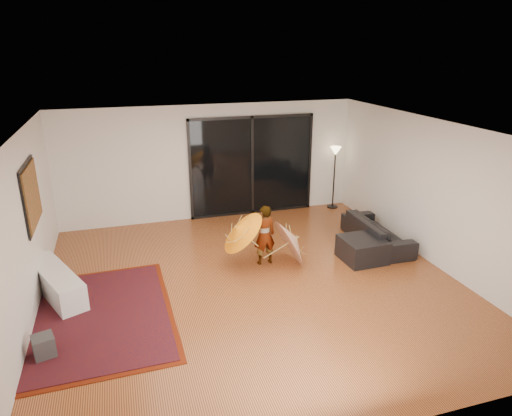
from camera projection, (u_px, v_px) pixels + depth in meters
name	position (u px, v px, depth m)	size (l,w,h in m)	color
floor	(254.00, 284.00, 8.00)	(7.00, 7.00, 0.00)	#AF5F30
ceiling	(253.00, 130.00, 7.09)	(7.00, 7.00, 0.00)	white
wall_back	(211.00, 163.00, 10.70)	(7.00, 7.00, 0.00)	silver
wall_front	(358.00, 331.00, 4.39)	(7.00, 7.00, 0.00)	silver
wall_left	(22.00, 236.00, 6.58)	(7.00, 7.00, 0.00)	silver
wall_right	(433.00, 193.00, 8.51)	(7.00, 7.00, 0.00)	silver
sliding_door	(252.00, 166.00, 11.00)	(3.06, 0.07, 2.40)	black
painting	(32.00, 195.00, 7.39)	(0.04, 1.28, 1.08)	black
media_console	(56.00, 283.00, 7.56)	(0.42, 1.69, 0.47)	white
speaker	(44.00, 347.00, 6.08)	(0.27, 0.27, 0.31)	#424244
persian_rug	(100.00, 316.00, 7.02)	(2.25, 3.10, 0.02)	#5D1908
sofa	(377.00, 232.00, 9.51)	(1.90, 0.74, 0.55)	black
ottoman	(362.00, 249.00, 8.81)	(0.78, 0.78, 0.45)	black
floor_lamp	(335.00, 160.00, 11.36)	(0.27, 0.27, 1.58)	black
child	(264.00, 235.00, 8.56)	(0.43, 0.28, 1.17)	#999999
parasol_orange	(237.00, 232.00, 8.31)	(0.79, 0.93, 0.91)	orange
parasol_white	(297.00, 238.00, 8.62)	(0.60, 0.96, 0.98)	silver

